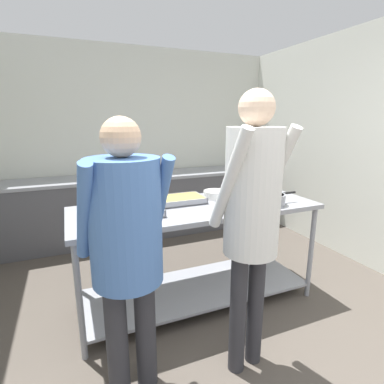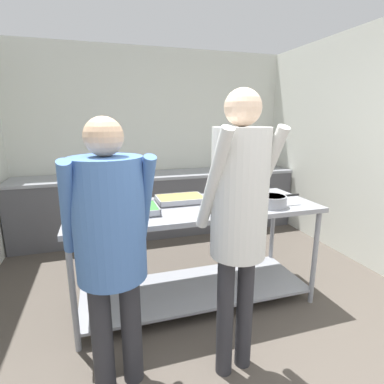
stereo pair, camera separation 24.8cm
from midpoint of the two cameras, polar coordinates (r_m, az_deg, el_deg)
name	(u,v)px [view 1 (the left image)]	position (r m, az deg, el deg)	size (l,w,h in m)	color
wall_rear	(142,141)	(4.63, -11.14, 9.47)	(4.15, 0.06, 2.65)	silver
wall_right	(349,147)	(3.98, 26.18, 7.68)	(0.06, 3.94, 2.65)	silver
back_counter	(150,204)	(4.43, -9.64, -2.26)	(3.99, 0.65, 0.88)	#4C4C51
serving_counter	(196,238)	(2.69, -1.84, -8.75)	(2.12, 0.79, 0.92)	gray
serving_tray_roast	(131,212)	(2.40, -14.43, -3.82)	(0.47, 0.32, 0.05)	gray
serving_tray_vegetables	(180,200)	(2.69, -4.91, -1.54)	(0.42, 0.29, 0.05)	gray
plate_stack	(215,194)	(2.83, 2.00, -0.50)	(0.24, 0.24, 0.07)	white
sauce_pan	(271,199)	(2.67, 12.28, -1.29)	(0.39, 0.25, 0.10)	gray
guest_serving_left	(252,206)	(1.82, 7.54, -2.76)	(0.47, 0.40, 1.81)	#2D2D33
guest_serving_right	(126,237)	(1.73, -16.52, -8.23)	(0.53, 0.40, 1.66)	#2D2D33
water_bottle	(254,160)	(5.07, 10.29, 5.99)	(0.07, 0.07, 0.22)	brown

